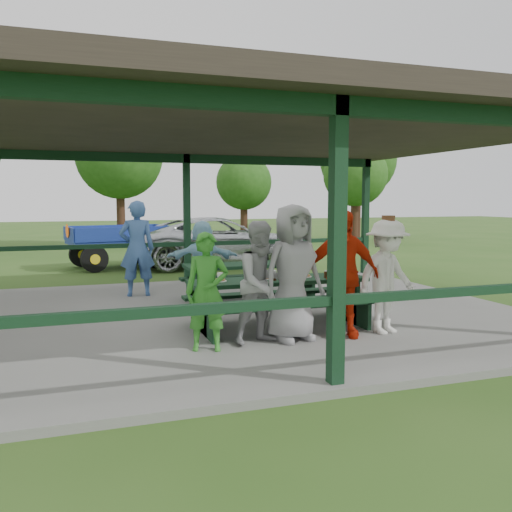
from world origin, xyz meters
name	(u,v)px	position (x,y,z in m)	size (l,w,h in m)	color
ground	(233,318)	(0.00, 0.00, 0.00)	(90.00, 90.00, 0.00)	#2E5319
concrete_slab	(233,316)	(0.00, 0.00, 0.05)	(10.00, 8.00, 0.10)	slate
pavilion_structure	(232,133)	(0.00, 0.00, 3.17)	(10.60, 8.60, 3.24)	black
picnic_table_near	(278,296)	(0.37, -1.20, 0.58)	(2.75, 1.39, 0.75)	black
picnic_table_far	(249,278)	(0.55, 0.80, 0.57)	(2.42, 1.39, 0.75)	black
table_setting	(277,276)	(0.36, -1.16, 0.88)	(2.33, 0.45, 0.10)	white
contestant_green	(207,292)	(-0.98, -2.12, 0.87)	(0.56, 0.37, 1.54)	#358C2A
contestant_grey_left	(262,282)	(-0.19, -2.02, 0.94)	(0.81, 0.63, 1.67)	#9B9A9D
contestant_grey_mid	(293,273)	(0.26, -2.01, 1.05)	(0.93, 0.60, 1.89)	gray
contestant_red	(342,274)	(1.00, -2.05, 1.01)	(1.06, 0.44, 1.81)	red
contestant_white_fedora	(387,276)	(1.71, -2.09, 0.94)	(1.19, 0.86, 1.73)	silver
spectator_lblue	(202,259)	(-0.14, 1.68, 0.87)	(1.43, 0.46, 1.54)	#8EC4DC
spectator_blue	(137,248)	(-1.36, 2.25, 1.07)	(0.70, 0.46, 1.93)	#3C609D
spectator_grey	(289,253)	(1.65, 1.50, 0.94)	(0.82, 0.64, 1.68)	gray
pickup_truck	(220,241)	(1.78, 7.41, 0.75)	(2.50, 5.41, 1.50)	silver
farm_trailer	(118,245)	(-1.26, 7.86, 0.67)	(3.93, 2.17, 1.36)	navy
tree_left	(119,156)	(-0.52, 15.11, 3.89)	(3.67, 3.67, 5.74)	#331D14
tree_mid	(244,183)	(5.55, 16.70, 2.87)	(2.73, 2.73, 4.26)	#331D14
tree_right	(355,175)	(10.33, 14.21, 3.22)	(3.05, 3.05, 4.76)	#331D14
tree_far_right	(358,160)	(11.08, 15.30, 4.01)	(3.79, 3.79, 5.92)	#331D14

